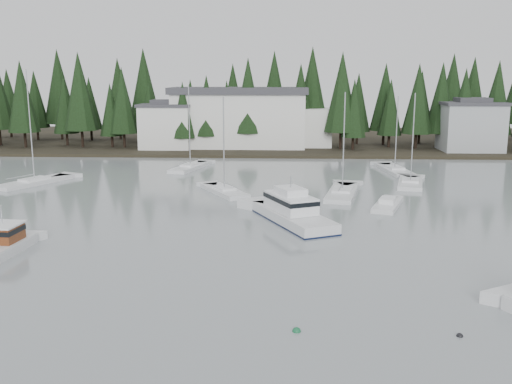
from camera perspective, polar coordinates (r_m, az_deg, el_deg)
ground at (r=27.26m, az=-3.96°, el=-17.73°), size 260.00×260.00×0.00m
far_shore_land at (r=121.40m, az=1.20°, el=5.16°), size 240.00×54.00×1.00m
conifer_treeline at (r=110.48m, az=1.07°, el=4.54°), size 200.00×22.00×20.00m
house_west at (r=105.09m, az=-8.95°, el=6.60°), size 9.54×7.42×8.75m
house_east_a at (r=107.23m, az=20.69°, el=6.24°), size 10.60×8.48×9.25m
harbor_inn at (r=106.40m, az=-0.58°, el=7.40°), size 29.50×11.50×10.90m
cabin_cruiser_center at (r=53.16m, az=3.64°, el=-2.22°), size 8.12×11.93×4.94m
sailboat_1 at (r=77.27m, az=-21.25°, el=0.82°), size 7.07×10.58×14.74m
sailboat_3 at (r=66.15m, az=8.61°, el=-0.22°), size 5.11×11.12×12.16m
sailboat_5 at (r=83.67m, az=13.69°, el=2.02°), size 4.07×10.95×11.21m
sailboat_6 at (r=73.82m, az=15.18°, el=0.73°), size 4.79×9.07×11.92m
sailboat_7 at (r=66.39m, az=-3.18°, el=-0.05°), size 6.49×8.90×11.66m
sailboat_9 at (r=84.45m, az=-6.58°, el=2.37°), size 5.15×10.36×12.71m
runabout_1 at (r=60.56m, az=13.00°, el=-1.39°), size 4.34×7.19×1.42m
mooring_buoy_green at (r=31.23m, az=4.08°, el=-13.74°), size 0.47×0.47×0.47m
mooring_buoy_dark at (r=32.43m, az=19.70°, el=-13.43°), size 0.36×0.36×0.36m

